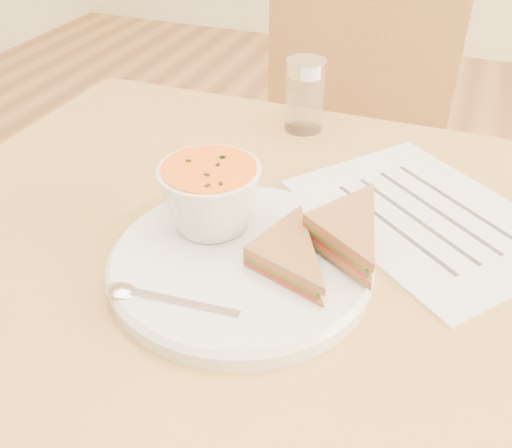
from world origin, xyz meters
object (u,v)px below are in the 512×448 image
at_px(dining_table, 295,429).
at_px(plate, 241,264).
at_px(chair_far, 350,176).
at_px(soup_bowl, 211,199).
at_px(condiment_shaker, 305,96).

relative_size(dining_table, plate, 3.50).
xyz_separation_m(chair_far, plate, (0.01, -0.67, 0.27)).
relative_size(chair_far, plate, 3.44).
bearing_deg(chair_far, soup_bowl, 75.73).
relative_size(dining_table, condiment_shaker, 9.05).
bearing_deg(condiment_shaker, soup_bowl, -92.35).
bearing_deg(plate, soup_bowl, 142.71).
xyz_separation_m(dining_table, soup_bowl, (-0.10, -0.04, 0.43)).
bearing_deg(condiment_shaker, dining_table, -71.70).
distance_m(chair_far, soup_bowl, 0.71).
bearing_deg(soup_bowl, condiment_shaker, 87.65).
height_order(dining_table, plate, plate).
height_order(soup_bowl, condiment_shaker, condiment_shaker).
relative_size(plate, condiment_shaker, 2.59).
xyz_separation_m(plate, soup_bowl, (-0.05, 0.04, 0.05)).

